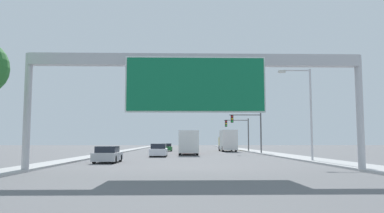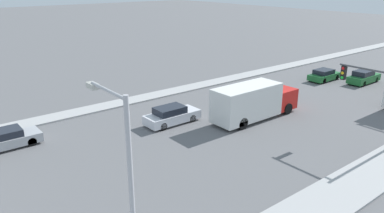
{
  "view_description": "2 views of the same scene",
  "coord_description": "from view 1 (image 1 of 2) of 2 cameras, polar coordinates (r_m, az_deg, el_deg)",
  "views": [
    {
      "loc": [
        -0.78,
        -4.25,
        1.82
      ],
      "look_at": [
        0.0,
        25.97,
        4.59
      ],
      "focal_mm": 35.0,
      "sensor_mm": 36.0,
      "label": 1
    },
    {
      "loc": [
        20.33,
        22.38,
        11.53
      ],
      "look_at": [
        1.73,
        37.17,
        3.32
      ],
      "focal_mm": 35.0,
      "sensor_mm": 36.0,
      "label": 2
    }
  ],
  "objects": [
    {
      "name": "car_mid_right",
      "position": [
        32.18,
        -12.72,
        -7.19
      ],
      "size": [
        1.86,
        4.29,
        1.36
      ],
      "color": "#A5A8AD",
      "rests_on": "ground"
    },
    {
      "name": "car_mid_center",
      "position": [
        68.03,
        -0.83,
        -6.17
      ],
      "size": [
        1.77,
        4.52,
        1.52
      ],
      "color": "#1E662D",
      "rests_on": "ground"
    },
    {
      "name": "car_near_center",
      "position": [
        43.52,
        -5.1,
        -6.69
      ],
      "size": [
        1.86,
        4.75,
        1.48
      ],
      "color": "silver",
      "rests_on": "ground"
    },
    {
      "name": "traffic_light_mid_block",
      "position": [
        63.03,
        7.34,
        -3.44
      ],
      "size": [
        4.15,
        0.32,
        5.54
      ],
      "color": "#4C4C4F",
      "rests_on": "ground"
    },
    {
      "name": "truck_box_primary",
      "position": [
        64.67,
        5.45,
        -5.22
      ],
      "size": [
        2.44,
        8.4,
        3.59
      ],
      "color": "yellow",
      "rests_on": "ground"
    },
    {
      "name": "truck_box_secondary",
      "position": [
        49.46,
        -0.58,
        -5.52
      ],
      "size": [
        2.47,
        8.6,
        3.08
      ],
      "color": "red",
      "rests_on": "ground"
    },
    {
      "name": "median_strip_left",
      "position": [
        65.05,
        -10.37,
        -6.69
      ],
      "size": [
        2.0,
        120.0,
        0.15
      ],
      "color": "#A9A9A9",
      "rests_on": "ground"
    },
    {
      "name": "sidewalk_right",
      "position": [
        65.39,
        9.19,
        -6.7
      ],
      "size": [
        3.0,
        120.0,
        0.15
      ],
      "color": "#A9A9A9",
      "rests_on": "ground"
    },
    {
      "name": "sign_gantry",
      "position": [
        22.47,
        0.53,
        4.55
      ],
      "size": [
        20.33,
        0.73,
        7.03
      ],
      "color": "#B2B2B7",
      "rests_on": "ground"
    },
    {
      "name": "traffic_light_near_intersection",
      "position": [
        53.16,
        8.88,
        -2.93
      ],
      "size": [
        4.51,
        0.32,
        5.74
      ],
      "color": "#4C4C4F",
      "rests_on": "ground"
    },
    {
      "name": "street_lamp_right",
      "position": [
        33.82,
        17.05,
        0.12
      ],
      "size": [
        2.86,
        0.28,
        8.08
      ],
      "color": "#B2B2B7",
      "rests_on": "ground"
    },
    {
      "name": "car_far_right",
      "position": [
        65.57,
        -3.88,
        -6.25
      ],
      "size": [
        1.86,
        4.22,
        1.35
      ],
      "color": "#1E662D",
      "rests_on": "ground"
    }
  ]
}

